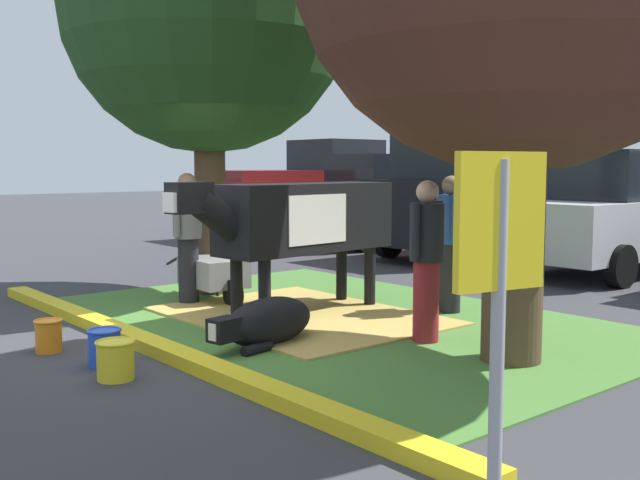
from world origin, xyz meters
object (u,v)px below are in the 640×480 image
at_px(person_handler, 427,257).
at_px(parking_sign, 499,285).
at_px(sedan_silver, 615,213).
at_px(pickup_truck_maroon, 310,192).
at_px(suv_black, 478,192).
at_px(bucket_blue, 105,347).
at_px(person_visitor_near, 188,234).
at_px(bucket_yellow, 116,359).
at_px(sedan_red, 384,201).
at_px(cow_holstein, 300,219).
at_px(wheelbarrow, 214,273).
at_px(person_visitor_far, 450,240).
at_px(bucket_orange, 49,335).
at_px(calf_lying, 267,322).
at_px(shade_tree_left, 207,8).

distance_m(person_handler, parking_sign, 4.35).
height_order(person_handler, sedan_silver, sedan_silver).
bearing_deg(pickup_truck_maroon, suv_black, -1.45).
relative_size(parking_sign, bucket_blue, 5.56).
relative_size(suv_black, sedan_silver, 1.05).
xyz_separation_m(parking_sign, suv_black, (-7.25, 9.13, -0.03)).
xyz_separation_m(suv_black, sedan_silver, (2.82, 0.01, -0.29)).
distance_m(person_visitor_near, pickup_truck_maroon, 9.39).
height_order(bucket_yellow, sedan_red, sedan_red).
height_order(cow_holstein, wheelbarrow, cow_holstein).
bearing_deg(cow_holstein, sedan_silver, 85.11).
height_order(wheelbarrow, sedan_red, sedan_red).
xyz_separation_m(person_handler, person_visitor_far, (-0.82, 1.34, 0.02)).
height_order(cow_holstein, bucket_blue, cow_holstein).
distance_m(person_handler, bucket_blue, 3.17).
height_order(wheelbarrow, bucket_blue, wheelbarrow).
relative_size(cow_holstein, sedan_red, 0.71).
distance_m(person_visitor_far, bucket_yellow, 4.33).
bearing_deg(bucket_orange, suv_black, 102.86).
distance_m(sedan_red, sedan_silver, 5.62).
bearing_deg(person_visitor_far, person_visitor_near, -139.21).
height_order(cow_holstein, pickup_truck_maroon, pickup_truck_maroon).
bearing_deg(calf_lying, sedan_silver, 93.20).
relative_size(bucket_yellow, pickup_truck_maroon, 0.06).
relative_size(shade_tree_left, cow_holstein, 1.86).
xyz_separation_m(wheelbarrow, bucket_yellow, (2.44, -2.47, -0.21)).
relative_size(cow_holstein, parking_sign, 1.71).
xyz_separation_m(person_visitor_near, bucket_orange, (1.23, -2.23, -0.74)).
bearing_deg(suv_black, sedan_silver, 0.29).
distance_m(person_visitor_far, suv_black, 5.83).
bearing_deg(cow_holstein, person_visitor_near, -154.80).
xyz_separation_m(cow_holstein, sedan_silver, (0.53, 6.25, -0.17)).
bearing_deg(cow_holstein, bucket_orange, -93.88).
bearing_deg(shade_tree_left, wheelbarrow, -28.00).
bearing_deg(sedan_silver, sedan_red, 178.02).
bearing_deg(parking_sign, person_visitor_far, 131.95).
distance_m(bucket_orange, pickup_truck_maroon, 11.93).
bearing_deg(suv_black, sedan_red, 175.74).
distance_m(bucket_yellow, suv_black, 9.71).
bearing_deg(sedan_silver, pickup_truck_maroon, 179.15).
bearing_deg(bucket_yellow, shade_tree_left, 137.30).
height_order(person_visitor_near, person_visitor_far, person_visitor_near).
bearing_deg(shade_tree_left, sedan_red, 115.93).
bearing_deg(shade_tree_left, suv_black, 93.19).
bearing_deg(parking_sign, person_handler, 135.70).
bearing_deg(bucket_yellow, parking_sign, -1.32).
relative_size(person_handler, bucket_blue, 4.94).
height_order(pickup_truck_maroon, sedan_silver, pickup_truck_maroon).
bearing_deg(pickup_truck_maroon, bucket_orange, -51.29).
bearing_deg(cow_holstein, calf_lying, -50.80).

